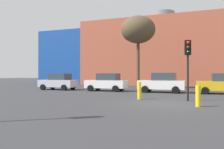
% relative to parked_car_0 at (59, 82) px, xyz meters
% --- Properties ---
extents(ground_plane, '(200.00, 200.00, 0.00)m').
position_rel_parked_car_0_xyz_m(ground_plane, '(12.14, -8.33, -0.86)').
color(ground_plane, '#38383A').
extents(building_backdrop, '(43.45, 13.25, 12.55)m').
position_rel_parked_car_0_xyz_m(building_backdrop, '(8.33, 19.68, 4.27)').
color(building_backdrop, '#B2563D').
rests_on(building_backdrop, ground_plane).
extents(parked_car_0, '(4.00, 1.96, 1.73)m').
position_rel_parked_car_0_xyz_m(parked_car_0, '(0.00, 0.00, 0.00)').
color(parked_car_0, silver).
rests_on(parked_car_0, ground_plane).
extents(parked_car_1, '(4.01, 1.97, 1.74)m').
position_rel_parked_car_0_xyz_m(parked_car_1, '(5.54, -0.00, 0.00)').
color(parked_car_1, white).
rests_on(parked_car_1, ground_plane).
extents(parked_car_2, '(4.09, 2.01, 1.77)m').
position_rel_parked_car_0_xyz_m(parked_car_2, '(10.93, -0.00, 0.02)').
color(parked_car_2, white).
rests_on(parked_car_2, ground_plane).
extents(parked_car_3, '(3.96, 1.94, 1.71)m').
position_rel_parked_car_0_xyz_m(parked_car_3, '(15.85, -0.00, -0.01)').
color(parked_car_3, gold).
rests_on(parked_car_3, ground_plane).
extents(traffic_light_island, '(0.40, 0.39, 3.68)m').
position_rel_parked_car_0_xyz_m(traffic_light_island, '(13.38, -6.45, 1.85)').
color(traffic_light_island, black).
rests_on(traffic_light_island, ground_plane).
extents(bare_tree_1, '(4.10, 4.10, 8.67)m').
position_rel_parked_car_0_xyz_m(bare_tree_1, '(7.28, 5.83, 6.11)').
color(bare_tree_1, brown).
rests_on(bare_tree_1, ground_plane).
extents(bollard_yellow_0, '(0.24, 0.24, 1.12)m').
position_rel_parked_car_0_xyz_m(bollard_yellow_0, '(10.40, -6.56, -0.30)').
color(bollard_yellow_0, yellow).
rests_on(bollard_yellow_0, ground_plane).
extents(bollard_yellow_1, '(0.24, 0.24, 1.05)m').
position_rel_parked_car_0_xyz_m(bollard_yellow_1, '(13.94, -8.99, -0.34)').
color(bollard_yellow_1, yellow).
rests_on(bollard_yellow_1, ground_plane).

